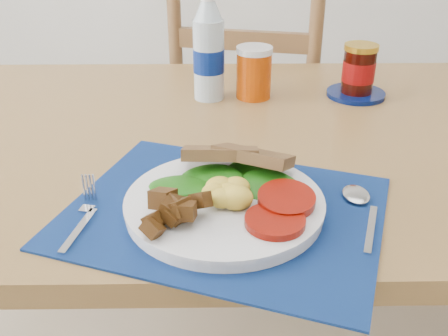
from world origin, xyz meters
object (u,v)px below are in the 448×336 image
jam_on_saucer (358,74)px  chair_far (249,82)px  juice_glass (254,74)px  water_bottle (209,53)px  breakfast_plate (221,200)px

jam_on_saucer → chair_far: bearing=115.0°
juice_glass → jam_on_saucer: bearing=0.8°
chair_far → water_bottle: size_ratio=5.27×
chair_far → breakfast_plate: 0.98m
breakfast_plate → juice_glass: bearing=91.4°
chair_far → jam_on_saucer: bearing=127.5°
breakfast_plate → water_bottle: 0.49m
chair_far → juice_glass: (-0.02, -0.47, 0.18)m
breakfast_plate → water_bottle: (-0.02, 0.49, 0.08)m
chair_far → breakfast_plate: size_ratio=4.29×
chair_far → water_bottle: chair_far is taller
juice_glass → breakfast_plate: bearing=-99.2°
chair_far → juice_glass: 0.51m
water_bottle → juice_glass: size_ratio=2.15×
jam_on_saucer → breakfast_plate: bearing=-122.8°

